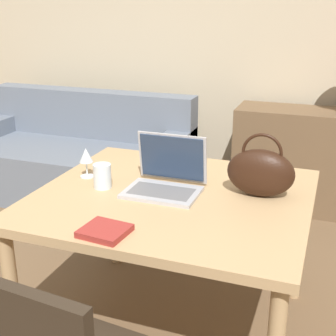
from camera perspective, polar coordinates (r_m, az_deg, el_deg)
name	(u,v)px	position (r m, az deg, el deg)	size (l,w,h in m)	color
wall_back	(245,26)	(3.94, 9.35, 16.74)	(10.00, 0.06, 2.70)	beige
dining_table	(173,210)	(2.12, 0.58, -5.11)	(1.20, 1.08, 0.72)	tan
couch	(76,161)	(3.97, -11.12, 0.89)	(1.86, 0.89, 0.82)	slate
sideboard	(327,163)	(3.71, 18.79, 0.63)	(1.38, 0.40, 0.78)	brown
laptop	(167,176)	(2.12, -0.16, -0.94)	(0.33, 0.27, 0.24)	#ADADB2
drinking_glass	(102,176)	(2.16, -8.01, -0.97)	(0.08, 0.08, 0.11)	silver
wine_glass	(86,157)	(2.29, -9.96, 1.33)	(0.07, 0.07, 0.15)	silver
handbag	(261,172)	(2.07, 11.23, -0.48)	(0.29, 0.13, 0.29)	black
book	(105,231)	(1.75, -7.71, -7.61)	(0.18, 0.17, 0.02)	maroon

